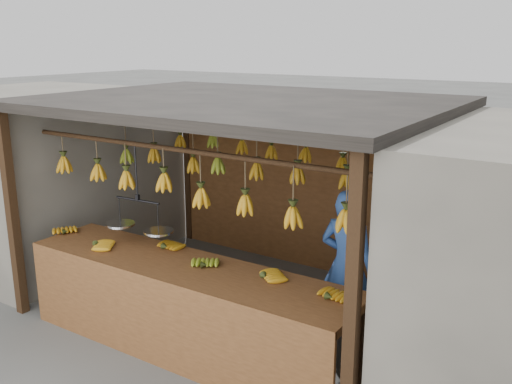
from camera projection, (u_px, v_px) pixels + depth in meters
The scene contains 8 objects.
ground at pixel (242, 305), 6.66m from camera, with size 80.00×80.00×0.00m, color #5B5B57.
stall at pixel (257, 134), 6.42m from camera, with size 4.30×3.30×2.40m.
neighbor_left at pixel (37, 172), 8.26m from camera, with size 3.00×3.00×2.30m, color slate.
counter at pixel (177, 288), 5.43m from camera, with size 3.62×0.81×0.96m.
hanging_bananas at pixel (241, 169), 6.24m from camera, with size 3.61×2.24×0.40m.
balance_scale at pixel (139, 224), 5.87m from camera, with size 0.79×0.33×0.89m.
vendor at pixel (347, 266), 5.71m from camera, with size 0.59×0.38×1.61m, color #3359A5.
bag_bundles at pixel (449, 223), 6.48m from camera, with size 0.08×0.26×1.31m.
Camera 1 is at (3.46, -5.02, 3.00)m, focal length 40.00 mm.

